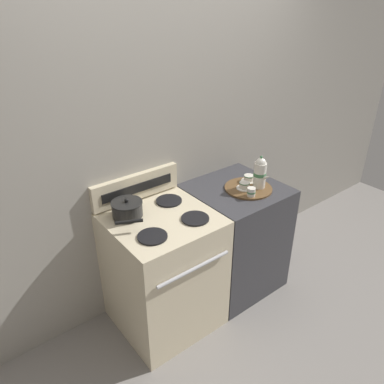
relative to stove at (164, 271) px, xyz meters
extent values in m
plane|color=gray|center=(0.34, 0.00, -0.45)|extent=(6.00, 6.00, 0.00)
cube|color=#9E998E|center=(0.34, 0.36, 0.65)|extent=(6.00, 0.05, 2.20)
cube|color=beige|center=(0.00, 0.00, 0.00)|extent=(0.69, 0.67, 0.90)
cylinder|color=silver|center=(0.00, -0.35, 0.25)|extent=(0.55, 0.02, 0.02)
cylinder|color=black|center=(-0.17, 0.15, 0.45)|extent=(0.18, 0.18, 0.01)
cylinder|color=black|center=(0.17, 0.15, 0.45)|extent=(0.18, 0.18, 0.01)
cylinder|color=black|center=(-0.17, -0.15, 0.45)|extent=(0.18, 0.18, 0.01)
cylinder|color=black|center=(0.17, -0.15, 0.45)|extent=(0.18, 0.18, 0.01)
cube|color=beige|center=(0.00, 0.31, 0.55)|extent=(0.68, 0.05, 0.19)
cube|color=black|center=(0.00, 0.28, 0.55)|extent=(0.55, 0.01, 0.07)
cube|color=#38383D|center=(0.69, 0.00, 0.00)|extent=(0.68, 0.67, 0.90)
cylinder|color=black|center=(-0.17, 0.15, 0.51)|extent=(0.20, 0.20, 0.09)
cylinder|color=black|center=(-0.17, 0.15, 0.56)|extent=(0.21, 0.21, 0.01)
sphere|color=black|center=(-0.17, 0.15, 0.57)|extent=(0.03, 0.03, 0.03)
cylinder|color=black|center=(-0.25, -0.02, 0.53)|extent=(0.16, 0.09, 0.02)
cylinder|color=brown|center=(0.75, -0.06, 0.46)|extent=(0.36, 0.36, 0.01)
cylinder|color=white|center=(0.81, -0.10, 0.56)|extent=(0.09, 0.09, 0.20)
cylinder|color=#427A4C|center=(0.81, -0.10, 0.57)|extent=(0.10, 0.10, 0.03)
sphere|color=white|center=(0.81, -0.10, 0.66)|extent=(0.08, 0.08, 0.08)
sphere|color=#427A4C|center=(0.81, -0.10, 0.71)|extent=(0.02, 0.02, 0.02)
cone|color=white|center=(0.81, -0.17, 0.57)|extent=(0.03, 0.07, 0.06)
cylinder|color=white|center=(0.71, -0.06, 0.47)|extent=(0.12, 0.12, 0.01)
cylinder|color=white|center=(0.71, -0.06, 0.49)|extent=(0.08, 0.08, 0.04)
cylinder|color=#427A4C|center=(0.71, -0.06, 0.51)|extent=(0.08, 0.08, 0.01)
cylinder|color=white|center=(0.82, 0.01, 0.47)|extent=(0.12, 0.12, 0.01)
cylinder|color=white|center=(0.82, 0.01, 0.49)|extent=(0.08, 0.08, 0.04)
cylinder|color=#427A4C|center=(0.82, 0.01, 0.51)|extent=(0.08, 0.08, 0.01)
cylinder|color=white|center=(0.67, -0.17, 0.49)|extent=(0.06, 0.06, 0.06)
cylinder|color=#427A4C|center=(0.67, -0.17, 0.49)|extent=(0.06, 0.06, 0.01)
camera|label=1|loc=(-1.13, -1.77, 1.76)|focal=35.00mm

